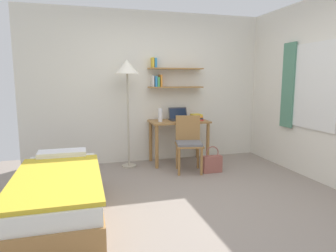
# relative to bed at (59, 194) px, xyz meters

# --- Properties ---
(ground_plane) EXTENTS (5.28, 5.28, 0.00)m
(ground_plane) POSITION_rel_bed_xyz_m (1.47, -0.06, -0.24)
(ground_plane) COLOR gray
(wall_back) EXTENTS (4.40, 0.27, 2.60)m
(wall_back) POSITION_rel_bed_xyz_m (1.48, 1.96, 1.07)
(wall_back) COLOR silver
(wall_back) RESTS_ON ground_plane
(wall_right) EXTENTS (0.10, 4.40, 2.60)m
(wall_right) POSITION_rel_bed_xyz_m (3.50, -0.02, 1.06)
(wall_right) COLOR silver
(wall_right) RESTS_ON ground_plane
(bed) EXTENTS (0.86, 1.94, 0.54)m
(bed) POSITION_rel_bed_xyz_m (0.00, 0.00, 0.00)
(bed) COLOR #9E703D
(bed) RESTS_ON ground_plane
(desk) EXTENTS (0.99, 0.56, 0.74)m
(desk) POSITION_rel_bed_xyz_m (1.87, 1.64, 0.36)
(desk) COLOR #9E703D
(desk) RESTS_ON ground_plane
(desk_chair) EXTENTS (0.50, 0.50, 0.87)m
(desk_chair) POSITION_rel_bed_xyz_m (1.87, 1.14, 0.24)
(desk_chair) COLOR #9E703D
(desk_chair) RESTS_ON ground_plane
(standing_lamp) EXTENTS (0.39, 0.39, 1.76)m
(standing_lamp) POSITION_rel_bed_xyz_m (0.99, 1.63, 1.31)
(standing_lamp) COLOR #B2A893
(standing_lamp) RESTS_ON ground_plane
(laptop) EXTENTS (0.34, 0.23, 0.22)m
(laptop) POSITION_rel_bed_xyz_m (1.89, 1.72, 0.56)
(laptop) COLOR #2D2D33
(laptop) RESTS_ON desk
(water_bottle) EXTENTS (0.07, 0.07, 0.23)m
(water_bottle) POSITION_rel_bed_xyz_m (1.52, 1.57, 0.62)
(water_bottle) COLOR silver
(water_bottle) RESTS_ON desk
(book_stack) EXTENTS (0.18, 0.22, 0.11)m
(book_stack) POSITION_rel_bed_xyz_m (2.18, 1.59, 0.56)
(book_stack) COLOR #D13D38
(book_stack) RESTS_ON desk
(handbag) EXTENTS (0.31, 0.12, 0.42)m
(handbag) POSITION_rel_bed_xyz_m (2.20, 0.96, -0.10)
(handbag) COLOR #99564C
(handbag) RESTS_ON ground_plane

